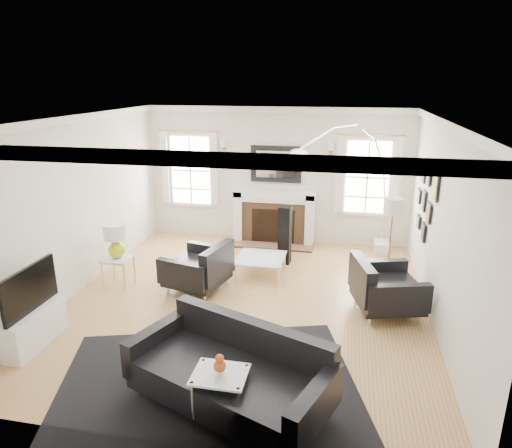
% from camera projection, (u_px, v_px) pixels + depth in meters
% --- Properties ---
extents(floor, '(6.00, 6.00, 0.00)m').
position_uv_depth(floor, '(245.00, 302.00, 7.12)').
color(floor, '#A57445').
rests_on(floor, ground).
extents(back_wall, '(5.50, 0.04, 2.80)m').
position_uv_depth(back_wall, '(276.00, 176.00, 9.50)').
color(back_wall, silver).
rests_on(back_wall, floor).
extents(front_wall, '(5.50, 0.04, 2.80)m').
position_uv_depth(front_wall, '(168.00, 315.00, 3.89)').
color(front_wall, silver).
rests_on(front_wall, floor).
extents(left_wall, '(0.04, 6.00, 2.80)m').
position_uv_depth(left_wall, '(75.00, 206.00, 7.21)').
color(left_wall, silver).
rests_on(left_wall, floor).
extents(right_wall, '(0.04, 6.00, 2.80)m').
position_uv_depth(right_wall, '(442.00, 228.00, 6.18)').
color(right_wall, silver).
rests_on(right_wall, floor).
extents(ceiling, '(5.50, 6.00, 0.02)m').
position_uv_depth(ceiling, '(244.00, 119.00, 6.27)').
color(ceiling, white).
rests_on(ceiling, back_wall).
extents(crown_molding, '(5.50, 6.00, 0.12)m').
position_uv_depth(crown_molding, '(244.00, 123.00, 6.29)').
color(crown_molding, white).
rests_on(crown_molding, back_wall).
extents(fireplace, '(1.70, 0.69, 1.11)m').
position_uv_depth(fireplace, '(274.00, 218.00, 9.56)').
color(fireplace, white).
rests_on(fireplace, floor).
extents(mantel_mirror, '(1.05, 0.07, 0.75)m').
position_uv_depth(mantel_mirror, '(276.00, 164.00, 9.38)').
color(mantel_mirror, black).
rests_on(mantel_mirror, back_wall).
extents(window_left, '(1.24, 0.15, 1.62)m').
position_uv_depth(window_left, '(191.00, 170.00, 9.78)').
color(window_left, white).
rests_on(window_left, back_wall).
extents(window_right, '(1.24, 0.15, 1.62)m').
position_uv_depth(window_right, '(367.00, 177.00, 9.08)').
color(window_right, white).
rests_on(window_right, back_wall).
extents(gallery_wall, '(0.04, 1.73, 1.29)m').
position_uv_depth(gallery_wall, '(426.00, 195.00, 7.36)').
color(gallery_wall, black).
rests_on(gallery_wall, right_wall).
extents(tv_unit, '(0.35, 1.00, 1.09)m').
position_uv_depth(tv_unit, '(32.00, 322.00, 5.89)').
color(tv_unit, white).
rests_on(tv_unit, floor).
extents(area_rug, '(3.99, 3.62, 0.01)m').
position_uv_depth(area_rug, '(208.00, 398.00, 4.97)').
color(area_rug, black).
rests_on(area_rug, floor).
extents(sofa, '(2.34, 1.69, 0.70)m').
position_uv_depth(sofa, '(232.00, 373.00, 4.78)').
color(sofa, black).
rests_on(sofa, floor).
extents(armchair_left, '(1.10, 1.18, 0.67)m').
position_uv_depth(armchair_left, '(200.00, 269.00, 7.42)').
color(armchair_left, black).
rests_on(armchair_left, floor).
extents(armchair_right, '(1.14, 1.22, 0.69)m').
position_uv_depth(armchair_right, '(383.00, 289.00, 6.69)').
color(armchair_right, black).
rests_on(armchair_right, floor).
extents(coffee_table, '(0.82, 0.82, 0.36)m').
position_uv_depth(coffee_table, '(261.00, 259.00, 7.94)').
color(coffee_table, silver).
rests_on(coffee_table, floor).
extents(side_table_left, '(0.46, 0.46, 0.51)m').
position_uv_depth(side_table_left, '(118.00, 263.00, 7.56)').
color(side_table_left, silver).
rests_on(side_table_left, floor).
extents(nesting_table, '(0.53, 0.45, 0.59)m').
position_uv_depth(nesting_table, '(220.00, 384.00, 4.47)').
color(nesting_table, silver).
rests_on(nesting_table, floor).
extents(gourd_lamp, '(0.36, 0.36, 0.58)m').
position_uv_depth(gourd_lamp, '(115.00, 239.00, 7.42)').
color(gourd_lamp, '#B9CA19').
rests_on(gourd_lamp, side_table_left).
extents(orange_vase, '(0.12, 0.12, 0.19)m').
position_uv_depth(orange_vase, '(220.00, 364.00, 4.40)').
color(orange_vase, '#B44417').
rests_on(orange_vase, nesting_table).
extents(arc_floor_lamp, '(1.89, 1.75, 2.67)m').
position_uv_depth(arc_floor_lamp, '(345.00, 187.00, 8.27)').
color(arc_floor_lamp, white).
rests_on(arc_floor_lamp, floor).
extents(stick_floor_lamp, '(0.31, 0.31, 1.53)m').
position_uv_depth(stick_floor_lamp, '(393.00, 210.00, 7.26)').
color(stick_floor_lamp, '#B07A3D').
rests_on(stick_floor_lamp, floor).
extents(speaker_tower, '(0.24, 0.24, 1.10)m').
position_uv_depth(speaker_tower, '(285.00, 235.00, 8.48)').
color(speaker_tower, black).
rests_on(speaker_tower, floor).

